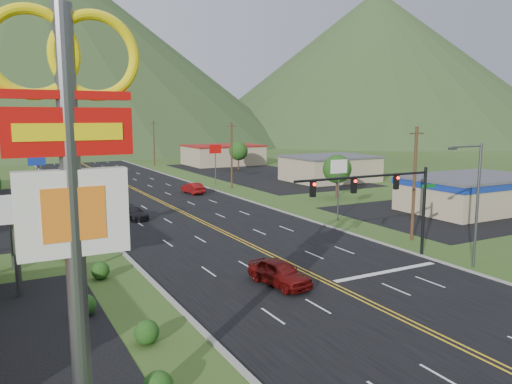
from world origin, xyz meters
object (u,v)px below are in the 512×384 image
pylon_sign (71,169)px  car_dark_mid (134,213)px  streetlight_east (475,197)px  traffic_signal (386,192)px  car_red_far (193,188)px  streetlight_west (43,154)px  car_red_near (279,273)px

pylon_sign → car_dark_mid: 39.18m
streetlight_east → car_dark_mid: bearing=120.9°
pylon_sign → traffic_signal: (23.48, 12.00, -3.97)m
traffic_signal → car_red_far: traffic_signal is taller
traffic_signal → car_dark_mid: bearing=116.7°
pylon_sign → streetlight_west: pylon_sign is taller
pylon_sign → traffic_signal: pylon_sign is taller
streetlight_east → car_red_near: streetlight_east is taller
pylon_sign → car_red_far: pylon_sign is taller
traffic_signal → car_red_far: (-0.33, 38.49, -4.56)m
streetlight_east → car_dark_mid: streetlight_east is taller
streetlight_east → car_red_near: (-14.24, 3.20, -4.35)m
car_red_near → car_red_far: bearing=67.8°
streetlight_west → car_red_near: (8.62, -56.80, -4.35)m
car_red_near → pylon_sign: bearing=-150.2°
streetlight_west → car_dark_mid: bearing=-79.6°
pylon_sign → car_dark_mid: pylon_sign is taller
streetlight_east → car_dark_mid: size_ratio=1.98×
pylon_sign → car_red_far: bearing=65.4°
car_red_near → car_red_far: 40.36m
streetlight_west → car_dark_mid: (5.78, -31.43, -4.52)m
streetlight_east → car_red_far: (-5.02, 42.49, -4.41)m
streetlight_east → car_red_near: bearing=167.4°
traffic_signal → streetlight_west: (-18.16, 56.00, -0.15)m
streetlight_west → car_red_far: streetlight_west is taller
traffic_signal → car_dark_mid: size_ratio=2.88×
pylon_sign → car_red_far: size_ratio=3.00×
traffic_signal → streetlight_west: streetlight_west is taller
car_red_far → car_dark_mid: bearing=43.1°
traffic_signal → car_red_far: bearing=90.5°
car_red_far → streetlight_east: bearing=90.8°
traffic_signal → streetlight_east: (4.70, -4.00, -0.15)m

